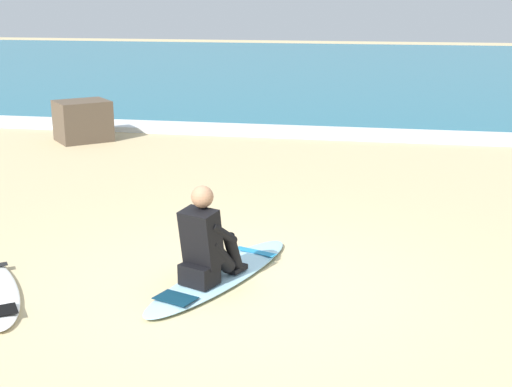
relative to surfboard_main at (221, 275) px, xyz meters
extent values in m
plane|color=#CCB584|center=(0.24, -0.27, -0.04)|extent=(80.00, 80.00, 0.00)
cube|color=teal|center=(0.24, 21.35, 0.01)|extent=(80.00, 28.00, 0.10)
cube|color=white|center=(0.24, 7.65, 0.02)|extent=(80.00, 0.90, 0.11)
ellipsoid|color=#9ED1E5|center=(0.00, 0.00, 0.00)|extent=(1.30, 2.37, 0.07)
cube|color=#1E7FB7|center=(0.23, 0.61, 0.04)|extent=(0.48, 0.26, 0.01)
cube|color=#0A2C40|center=(-0.26, -0.70, 0.04)|extent=(0.42, 0.35, 0.01)
cube|color=black|center=(-0.13, -0.35, 0.14)|extent=(0.40, 0.36, 0.20)
cylinder|color=black|center=(-0.15, -0.14, 0.29)|extent=(0.29, 0.43, 0.43)
cylinder|color=black|center=(-0.08, 0.06, 0.26)|extent=(0.21, 0.29, 0.42)
cube|color=black|center=(-0.06, 0.12, 0.07)|extent=(0.18, 0.24, 0.05)
cylinder|color=black|center=(0.04, -0.21, 0.29)|extent=(0.29, 0.43, 0.43)
cylinder|color=black|center=(0.13, -0.03, 0.26)|extent=(0.21, 0.29, 0.42)
cube|color=black|center=(0.16, 0.03, 0.07)|extent=(0.18, 0.24, 0.05)
cube|color=black|center=(-0.11, -0.31, 0.49)|extent=(0.43, 0.40, 0.57)
sphere|color=#A37556|center=(-0.10, -0.28, 0.88)|extent=(0.21, 0.21, 0.21)
cylinder|color=black|center=(-0.18, -0.12, 0.52)|extent=(0.24, 0.40, 0.31)
cylinder|color=black|center=(0.07, -0.22, 0.52)|extent=(0.24, 0.40, 0.31)
cube|color=brown|center=(-4.26, 6.24, 0.35)|extent=(1.26, 1.25, 0.78)
camera|label=1|loc=(1.55, -6.27, 2.65)|focal=49.00mm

